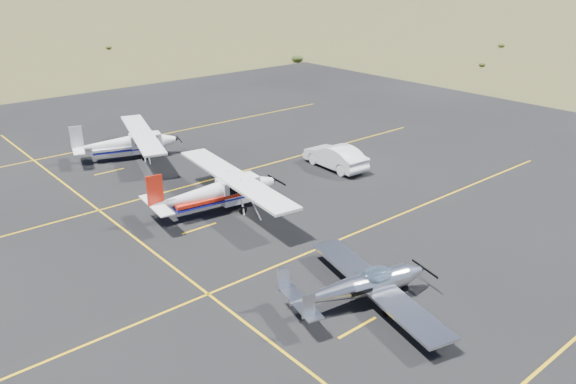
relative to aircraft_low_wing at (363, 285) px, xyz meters
name	(u,v)px	position (x,y,z in m)	size (l,w,h in m)	color
ground	(347,266)	(1.74, 2.53, -0.87)	(1600.00, 1600.00, 0.00)	#383D1C
apron	(253,216)	(1.74, 9.53, -0.87)	(72.00, 72.00, 0.02)	black
aircraft_low_wing	(363,285)	(0.00, 0.00, 0.00)	(6.10, 8.34, 1.81)	silver
aircraft_cessna	(217,191)	(0.62, 11.20, 0.37)	(6.67, 11.05, 2.78)	white
aircraft_plain	(127,142)	(0.93, 22.74, 0.30)	(7.05, 10.32, 2.63)	white
sedan	(335,157)	(10.46, 12.12, -0.07)	(1.67, 4.79, 1.58)	white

